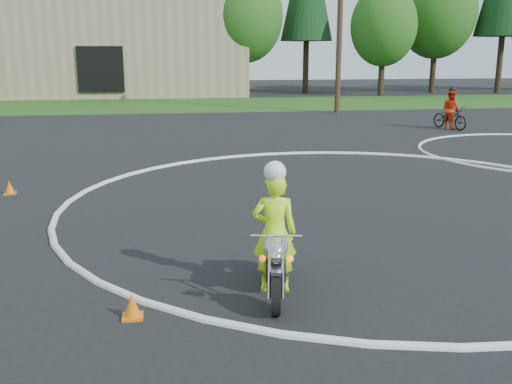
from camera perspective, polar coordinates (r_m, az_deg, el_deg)
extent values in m
plane|color=black|center=(9.28, 16.33, -5.71)|extent=(120.00, 120.00, 0.00)
cube|color=#1E4714|center=(35.23, -2.72, 8.77)|extent=(120.00, 10.00, 0.02)
torus|color=silver|center=(11.94, 10.26, -1.05)|extent=(12.12, 12.12, 0.12)
cylinder|color=black|center=(6.77, 2.00, -10.10)|extent=(0.20, 0.54, 0.53)
cylinder|color=black|center=(7.91, 1.95, -6.51)|extent=(0.20, 0.54, 0.53)
cube|color=black|center=(7.35, 1.98, -7.40)|extent=(0.33, 0.52, 0.26)
ellipsoid|color=silver|center=(7.07, 2.01, -5.39)|extent=(0.41, 0.61, 0.25)
cube|color=black|center=(7.49, 1.98, -4.55)|extent=(0.32, 0.56, 0.09)
cylinder|color=silver|center=(6.72, 1.34, -7.45)|extent=(0.10, 0.32, 0.71)
cylinder|color=#B8B8BF|center=(6.72, 2.70, -7.46)|extent=(0.10, 0.32, 0.71)
cube|color=#B9BAC0|center=(6.65, 2.02, -7.94)|extent=(0.16, 0.21, 0.04)
cylinder|color=white|center=(6.75, 2.04, -4.43)|extent=(0.61, 0.14, 0.03)
sphere|color=silver|center=(6.51, 2.04, -6.51)|extent=(0.16, 0.16, 0.16)
sphere|color=#FF4A0C|center=(6.53, 0.64, -6.67)|extent=(0.08, 0.08, 0.08)
sphere|color=#FF980C|center=(6.54, 3.43, -6.68)|extent=(0.08, 0.08, 0.08)
cylinder|color=white|center=(7.71, 3.01, -7.08)|extent=(0.20, 0.70, 0.07)
imported|color=#C3FF1A|center=(7.26, 1.86, -4.11)|extent=(0.63, 0.47, 1.55)
sphere|color=white|center=(7.01, 1.91, 2.01)|extent=(0.28, 0.28, 0.28)
imported|color=black|center=(24.73, 18.83, 7.07)|extent=(1.13, 1.90, 0.94)
imported|color=red|center=(24.70, 18.89, 7.80)|extent=(0.80, 0.91, 1.57)
sphere|color=black|center=(24.64, 19.04, 9.66)|extent=(0.27, 0.27, 0.27)
cone|color=orange|center=(6.88, -12.28, -11.06)|extent=(0.22, 0.22, 0.30)
cube|color=orange|center=(6.93, -12.22, -12.08)|extent=(0.24, 0.24, 0.03)
cone|color=orange|center=(13.57, -23.42, 0.42)|extent=(0.22, 0.22, 0.30)
cube|color=orange|center=(13.60, -23.37, -0.13)|extent=(0.24, 0.24, 0.03)
cube|color=black|center=(40.01, -15.28, 11.75)|extent=(3.00, 0.16, 3.00)
cylinder|color=#382619|center=(42.32, -1.08, 11.78)|extent=(0.44, 0.44, 3.24)
ellipsoid|color=#1E5116|center=(42.38, -1.10, 17.14)|extent=(5.40, 5.40, 6.48)
cylinder|color=#382619|center=(45.23, 4.99, 12.31)|extent=(0.44, 0.44, 3.96)
cylinder|color=#382619|center=(43.89, 12.42, 11.30)|extent=(0.44, 0.44, 2.88)
ellipsoid|color=#1E5116|center=(43.91, 12.66, 15.89)|extent=(4.80, 4.80, 5.76)
cylinder|color=#382619|center=(47.72, 17.27, 11.61)|extent=(0.44, 0.44, 3.60)
ellipsoid|color=#1E5116|center=(47.81, 17.66, 16.87)|extent=(6.00, 6.00, 7.20)
cylinder|color=#382619|center=(49.25, 23.16, 11.60)|extent=(0.44, 0.44, 4.32)
cylinder|color=#382619|center=(42.95, -6.67, 11.48)|extent=(0.44, 0.44, 2.88)
ellipsoid|color=#1E5116|center=(42.97, -6.80, 16.17)|extent=(4.80, 4.80, 5.76)
cylinder|color=#473321|center=(30.29, 8.41, 17.30)|extent=(0.28, 0.28, 10.00)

